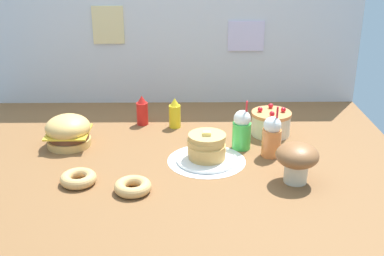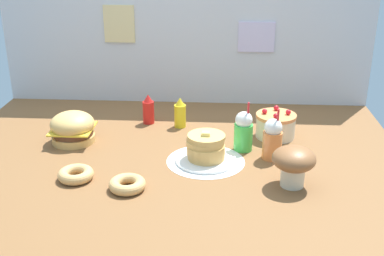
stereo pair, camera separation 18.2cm
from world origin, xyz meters
name	(u,v)px [view 2 (the right image)]	position (x,y,z in m)	size (l,w,h in m)	color
ground_plane	(173,158)	(0.00, 0.00, -0.01)	(2.48, 1.81, 0.02)	brown
back_wall	(186,41)	(0.00, 0.90, 0.43)	(2.48, 0.04, 0.85)	silver
doily_mat	(206,161)	(0.17, -0.05, 0.00)	(0.41, 0.41, 0.00)	white
burger	(73,128)	(-0.59, 0.16, 0.08)	(0.25, 0.25, 0.18)	#DBA859
pancake_stack	(206,150)	(0.18, -0.05, 0.07)	(0.32, 0.32, 0.16)	white
layer_cake	(276,125)	(0.57, 0.31, 0.07)	(0.23, 0.23, 0.17)	beige
ketchup_bottle	(148,110)	(-0.20, 0.48, 0.09)	(0.07, 0.07, 0.19)	red
mustard_bottle	(180,113)	(0.00, 0.43, 0.09)	(0.07, 0.07, 0.19)	yellow
cream_soda_cup	(243,131)	(0.37, 0.12, 0.11)	(0.10, 0.10, 0.28)	green
orange_float_cup	(272,139)	(0.52, 0.02, 0.11)	(0.10, 0.10, 0.28)	orange
donut_pink_glaze	(76,174)	(-0.45, -0.28, 0.03)	(0.17, 0.17, 0.05)	tan
donut_chocolate	(127,184)	(-0.18, -0.37, 0.03)	(0.17, 0.17, 0.05)	tan
mushroom_stool	(294,162)	(0.59, -0.28, 0.12)	(0.21, 0.21, 0.20)	beige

